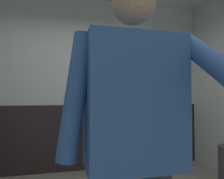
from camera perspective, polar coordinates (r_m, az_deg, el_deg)
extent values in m
cube|color=silver|center=(3.52, -7.11, 1.85)|extent=(4.64, 0.12, 2.86)
cube|color=black|center=(3.50, -7.02, -12.95)|extent=(4.04, 0.03, 1.06)
cube|color=white|center=(3.47, -3.89, -8.12)|extent=(0.40, 0.05, 0.65)
cube|color=white|center=(3.31, -3.37, -9.29)|extent=(0.34, 0.30, 0.45)
cylinder|color=#B7BABF|center=(3.44, -3.85, -3.25)|extent=(0.04, 0.04, 0.24)
cylinder|color=#B7BABF|center=(3.53, -3.79, -17.09)|extent=(0.05, 0.05, 0.55)
cube|color=#335999|center=(0.95, 6.04, -3.44)|extent=(0.44, 0.24, 0.60)
cylinder|color=#335999|center=(0.89, -10.06, -1.96)|extent=(0.17, 0.09, 0.56)
cylinder|color=#335999|center=(0.90, 27.36, 5.75)|extent=(0.09, 0.50, 0.39)
sphere|color=tan|center=(1.05, 5.94, 22.94)|extent=(0.21, 0.21, 0.21)
cube|color=silver|center=(3.39, -11.03, -1.23)|extent=(0.10, 0.07, 0.18)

